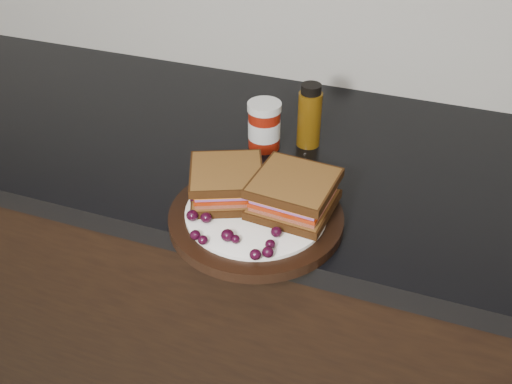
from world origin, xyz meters
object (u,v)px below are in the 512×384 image
condiment_jar (264,126)px  plate (256,218)px  sandwich_left (227,183)px  oil_bottle (310,115)px

condiment_jar → plate: bearing=-73.8°
plate → sandwich_left: (-0.06, 0.02, 0.04)m
sandwich_left → condiment_jar: (-0.01, 0.20, -0.00)m
plate → sandwich_left: bearing=161.7°
sandwich_left → oil_bottle: oil_bottle is taller
plate → oil_bottle: bearing=87.3°
plate → condiment_jar: (-0.06, 0.22, 0.04)m
sandwich_left → condiment_jar: condiment_jar is taller
sandwich_left → condiment_jar: bearing=68.9°
plate → condiment_jar: condiment_jar is taller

